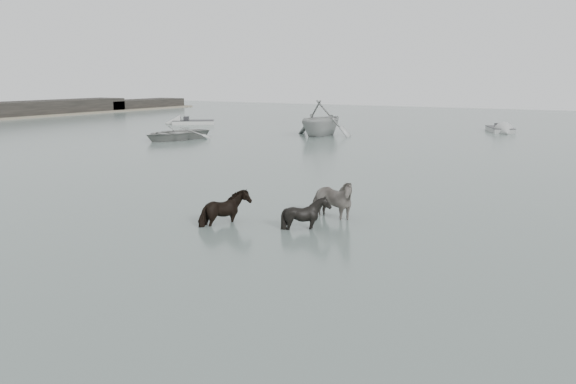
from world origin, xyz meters
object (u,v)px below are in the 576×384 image
(pony_dark, at_px, (225,202))
(rowboat_lead, at_px, (175,132))
(pony_pinto, at_px, (331,195))
(pony_black, at_px, (306,207))

(pony_dark, bearing_deg, rowboat_lead, 39.55)
(pony_pinto, relative_size, pony_black, 1.42)
(pony_black, distance_m, rowboat_lead, 25.85)
(pony_black, bearing_deg, pony_dark, 114.48)
(pony_pinto, bearing_deg, pony_dark, 144.86)
(pony_dark, distance_m, pony_black, 2.50)
(pony_dark, xyz_separation_m, pony_black, (2.38, 0.77, -0.04))
(pony_pinto, distance_m, pony_black, 1.49)
(pony_black, xyz_separation_m, rowboat_lead, (-19.59, 16.87, -0.12))
(pony_black, relative_size, rowboat_lead, 0.25)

